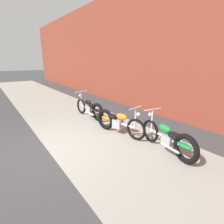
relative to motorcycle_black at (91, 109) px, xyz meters
The scene contains 6 objects.
ground_plane 3.01m from the motorcycle_black, 51.90° to the right, with size 80.00×80.00×0.00m, color #38383A.
sidewalk_slab 1.97m from the motorcycle_black, 17.98° to the right, with size 36.00×3.50×0.01m, color gray.
brick_building_wall 4.19m from the motorcycle_black, 57.17° to the left, with size 36.00×0.50×5.71m, color brown.
motorcycle_black is the anchor object (origin of this frame).
motorcycle_orange 1.91m from the motorcycle_black, ahead, with size 1.98×0.69×1.03m.
motorcycle_green 3.84m from the motorcycle_black, ahead, with size 2.00×0.64×1.03m.
Camera 1 is at (4.59, -1.12, 2.38)m, focal length 28.97 mm.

